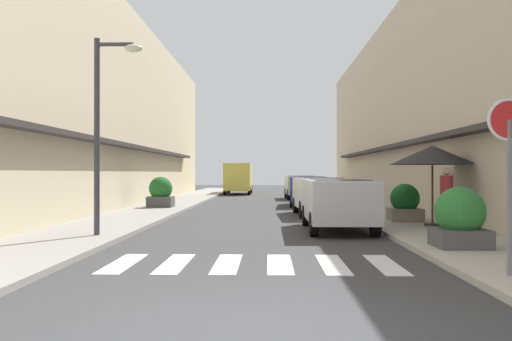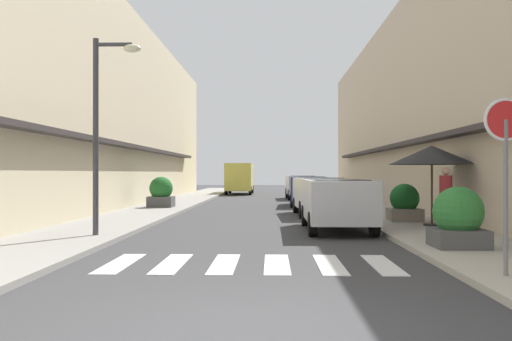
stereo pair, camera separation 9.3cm
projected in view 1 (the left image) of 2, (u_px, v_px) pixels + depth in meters
The scene contains 18 objects.
ground_plane at pixel (263, 211), 23.55m from camera, with size 98.57×98.57×0.00m, color #38383A.
sidewalk_left at pixel (156, 209), 23.67m from camera, with size 2.69×62.73×0.12m, color gray.
sidewalk_right at pixel (370, 210), 23.44m from camera, with size 2.69×62.73×0.12m, color #ADA899.
building_row_left at pixel (78, 109), 25.02m from camera, with size 5.50×42.33×9.20m.
building_row_right at pixel (450, 108), 24.61m from camera, with size 5.50×42.33×9.19m.
crosswalk at pixel (253, 264), 9.86m from camera, with size 5.20×2.20×0.01m.
parked_car_near at pixel (338, 199), 15.50m from camera, with size 1.82×4.33×1.47m.
parked_car_mid at pixel (319, 192), 21.05m from camera, with size 1.94×4.19×1.47m.
parked_car_far at pixel (308, 187), 27.20m from camera, with size 1.95×4.46×1.47m.
parked_car_distant at pixel (300, 184), 34.13m from camera, with size 1.90×4.01×1.47m.
delivery_van at pixel (238, 176), 42.12m from camera, with size 2.02×5.40×2.37m.
round_street_sign at pixel (509, 140), 8.14m from camera, with size 0.65×0.07×2.65m.
street_lamp at pixel (105, 113), 13.45m from camera, with size 1.19×0.28×4.86m.
cafe_umbrella at pixel (432, 155), 15.85m from camera, with size 2.46×2.46×2.32m.
planter_corner at pixel (460, 219), 11.26m from camera, with size 1.04×1.04×1.25m.
planter_midblock at pixel (405, 204), 17.46m from camera, with size 1.01×1.01×1.19m.
planter_far at pixel (161, 193), 24.37m from camera, with size 1.09×1.09×1.36m.
pedestrian_walking_near at pixel (447, 197), 14.77m from camera, with size 0.34×0.34×1.68m.
Camera 1 is at (0.28, -5.64, 1.66)m, focal length 38.31 mm.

